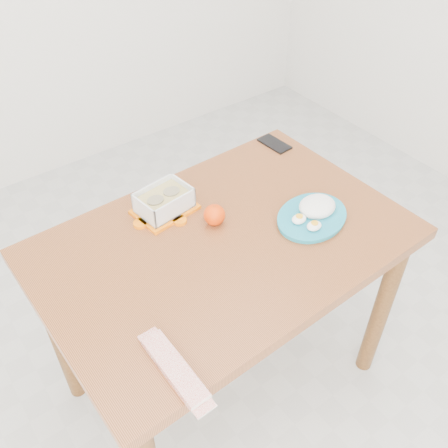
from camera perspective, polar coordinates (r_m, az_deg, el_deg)
ground at (r=2.08m, az=2.48°, el=-16.10°), size 3.50×3.50×0.00m
dining_table at (r=1.54m, az=0.00°, el=-4.78°), size 1.10×0.75×0.75m
food_container at (r=1.55m, az=-6.86°, el=2.56°), size 0.20×0.16×0.08m
orange_fruit at (r=1.50m, az=-1.11°, el=1.06°), size 0.07×0.07×0.07m
rice_plate at (r=1.55m, az=10.23°, el=1.34°), size 0.29×0.29×0.07m
candy_bar at (r=1.19m, az=-5.66°, el=-16.10°), size 0.06×0.21×0.02m
smartphone at (r=1.87m, az=5.79°, el=9.11°), size 0.07×0.13×0.01m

